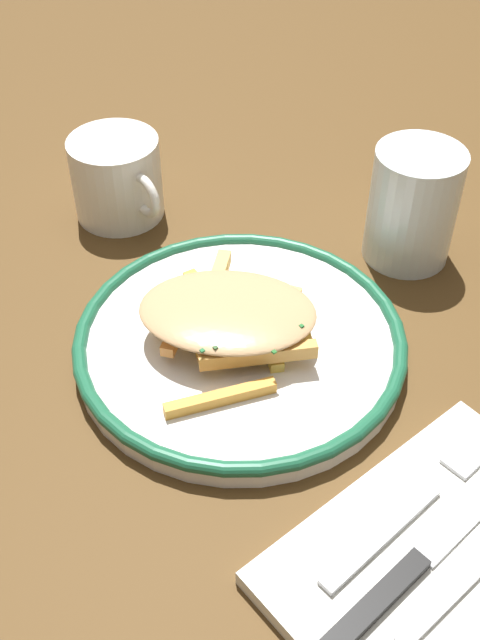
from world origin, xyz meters
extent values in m
plane|color=#4C3417|center=(0.00, 0.00, 0.00)|extent=(2.60, 2.60, 0.00)
cylinder|color=white|center=(0.00, 0.00, 0.01)|extent=(0.27, 0.27, 0.02)
torus|color=#1B593B|center=(0.00, 0.00, 0.02)|extent=(0.28, 0.28, 0.01)
cube|color=#DAB858|center=(-0.03, 0.05, 0.02)|extent=(0.06, 0.04, 0.01)
cube|color=gold|center=(-0.05, 0.01, 0.02)|extent=(0.07, 0.02, 0.01)
cube|color=#D5B253|center=(0.00, 0.00, 0.03)|extent=(0.05, 0.09, 0.01)
cube|color=#C4823B|center=(0.00, 0.00, 0.02)|extent=(0.03, 0.06, 0.01)
cube|color=gold|center=(0.04, -0.06, 0.02)|extent=(0.04, 0.09, 0.01)
cube|color=gold|center=(-0.02, -0.02, 0.02)|extent=(0.06, 0.06, 0.01)
cube|color=#E5AD50|center=(0.01, 0.00, 0.02)|extent=(0.02, 0.06, 0.01)
cube|color=gold|center=(0.00, 0.00, 0.04)|extent=(0.08, 0.02, 0.01)
cube|color=gold|center=(0.01, 0.00, 0.04)|extent=(0.08, 0.01, 0.01)
cube|color=gold|center=(0.02, 0.00, 0.02)|extent=(0.06, 0.08, 0.01)
cube|color=#CC823D|center=(-0.04, -0.03, 0.03)|extent=(0.06, 0.07, 0.01)
cube|color=#E2B359|center=(-0.05, 0.01, 0.04)|extent=(0.06, 0.07, 0.01)
cube|color=#EDC74F|center=(0.01, 0.02, 0.02)|extent=(0.08, 0.05, 0.01)
cube|color=gold|center=(0.04, -0.01, 0.04)|extent=(0.06, 0.08, 0.01)
cube|color=#F6B152|center=(-0.01, 0.00, 0.02)|extent=(0.05, 0.07, 0.01)
cube|color=gold|center=(-0.01, 0.01, 0.02)|extent=(0.09, 0.02, 0.01)
cube|color=gold|center=(-0.03, -0.02, 0.02)|extent=(0.08, 0.02, 0.01)
ellipsoid|color=tan|center=(-0.01, -0.01, 0.05)|extent=(0.17, 0.17, 0.01)
cube|color=#2E5A2F|center=(0.00, -0.05, 0.05)|extent=(0.00, 0.00, 0.00)
cube|color=#2B5926|center=(0.03, 0.00, 0.05)|extent=(0.00, 0.00, 0.00)
cube|color=#375A31|center=(0.02, -0.04, 0.05)|extent=(0.00, 0.00, 0.00)
cube|color=#21662C|center=(0.05, 0.02, 0.05)|extent=(0.00, 0.00, 0.00)
cube|color=#246226|center=(0.05, -0.01, 0.05)|extent=(0.00, 0.00, 0.00)
cube|color=#206535|center=(0.02, -0.05, 0.05)|extent=(0.00, 0.00, 0.00)
cube|color=silver|center=(0.23, -0.02, 0.01)|extent=(0.14, 0.23, 0.01)
cube|color=silver|center=(0.20, -0.05, 0.02)|extent=(0.02, 0.11, 0.00)
cube|color=silver|center=(0.20, 0.05, 0.02)|extent=(0.02, 0.04, 0.00)
cube|color=black|center=(0.23, -0.08, 0.02)|extent=(0.02, 0.09, 0.01)
cube|color=silver|center=(0.23, 0.02, 0.01)|extent=(0.02, 0.12, 0.00)
cube|color=silver|center=(0.26, -0.04, 0.02)|extent=(0.01, 0.10, 0.00)
cylinder|color=silver|center=(0.00, 0.21, 0.06)|extent=(0.08, 0.08, 0.11)
cylinder|color=silver|center=(-0.23, 0.04, 0.04)|extent=(0.09, 0.09, 0.08)
torus|color=silver|center=(-0.19, 0.04, 0.05)|extent=(0.05, 0.01, 0.05)
camera|label=1|loc=(0.34, -0.29, 0.46)|focal=42.95mm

